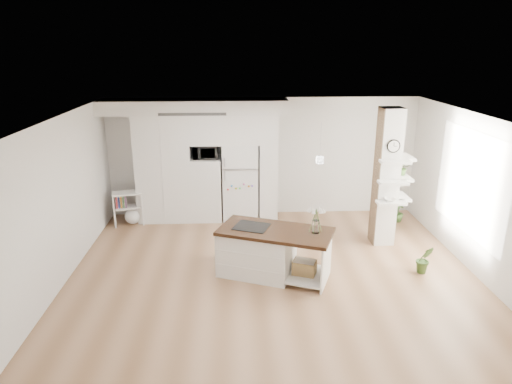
% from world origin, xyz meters
% --- Properties ---
extents(floor, '(7.00, 6.00, 0.01)m').
position_xyz_m(floor, '(0.00, 0.00, 0.00)').
color(floor, '#A67C5A').
rests_on(floor, ground).
extents(room, '(7.04, 6.04, 2.72)m').
position_xyz_m(room, '(0.00, 0.00, 1.86)').
color(room, white).
rests_on(room, ground).
extents(cabinet_wall, '(4.00, 0.71, 2.70)m').
position_xyz_m(cabinet_wall, '(-1.45, 2.67, 1.51)').
color(cabinet_wall, white).
rests_on(cabinet_wall, floor).
extents(refrigerator, '(0.78, 0.69, 1.75)m').
position_xyz_m(refrigerator, '(-0.53, 2.68, 0.88)').
color(refrigerator, white).
rests_on(refrigerator, floor).
extents(column, '(0.69, 0.90, 2.70)m').
position_xyz_m(column, '(2.38, 1.13, 1.35)').
color(column, silver).
rests_on(column, floor).
extents(window, '(0.00, 2.40, 2.40)m').
position_xyz_m(window, '(3.48, 0.30, 1.50)').
color(window, white).
rests_on(window, room).
extents(pendant_light, '(0.12, 0.12, 0.10)m').
position_xyz_m(pendant_light, '(1.70, 0.15, 2.12)').
color(pendant_light, white).
rests_on(pendant_light, room).
extents(kitchen_island, '(2.08, 1.52, 1.42)m').
position_xyz_m(kitchen_island, '(-0.16, -0.03, 0.45)').
color(kitchen_island, white).
rests_on(kitchen_island, floor).
extents(bookshelf, '(0.69, 0.49, 0.74)m').
position_xyz_m(bookshelf, '(-2.97, 2.40, 0.32)').
color(bookshelf, white).
rests_on(bookshelf, floor).
extents(floor_plant_a, '(0.30, 0.24, 0.51)m').
position_xyz_m(floor_plant_a, '(2.63, -0.13, 0.26)').
color(floor_plant_a, '#3C6227').
rests_on(floor_plant_a, floor).
extents(floor_plant_b, '(0.33, 0.33, 0.46)m').
position_xyz_m(floor_plant_b, '(3.00, 2.29, 0.23)').
color(floor_plant_b, '#3C6227').
rests_on(floor_plant_b, floor).
extents(microwave, '(0.54, 0.37, 0.30)m').
position_xyz_m(microwave, '(-1.27, 2.62, 1.57)').
color(microwave, '#2D2D2D').
rests_on(microwave, cabinet_wall).
extents(shelf_plant, '(0.27, 0.23, 0.30)m').
position_xyz_m(shelf_plant, '(2.63, 1.30, 1.52)').
color(shelf_plant, '#3C6227').
rests_on(shelf_plant, column).
extents(decor_bowl, '(0.22, 0.22, 0.05)m').
position_xyz_m(decor_bowl, '(2.30, 0.90, 1.00)').
color(decor_bowl, white).
rests_on(decor_bowl, column).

